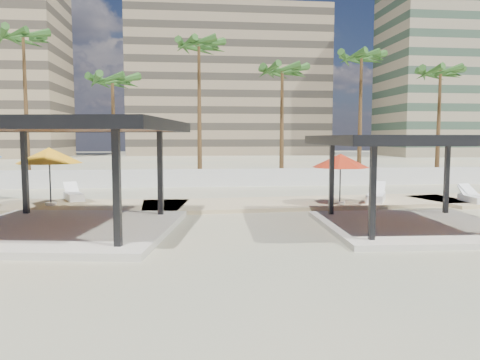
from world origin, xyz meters
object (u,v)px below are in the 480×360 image
at_px(pavilion_central, 416,174).
at_px(pavilion_west, 62,166).
at_px(lounger_b, 376,197).
at_px(lounger_a, 74,196).
at_px(umbrella_c, 341,161).
at_px(lounger_c, 479,198).
at_px(lounger_d, 473,198).

relative_size(pavilion_central, pavilion_west, 0.79).
bearing_deg(pavilion_west, lounger_b, 31.09).
bearing_deg(lounger_b, lounger_a, 108.78).
bearing_deg(lounger_a, pavilion_west, 168.07).
height_order(lounger_a, lounger_b, lounger_b).
distance_m(umbrella_c, lounger_b, 2.94).
xyz_separation_m(pavilion_west, lounger_a, (-1.49, 7.69, -1.96)).
distance_m(lounger_c, lounger_d, 0.35).
distance_m(pavilion_central, lounger_b, 6.52).
height_order(pavilion_central, lounger_a, pavilion_central).
height_order(pavilion_central, pavilion_west, pavilion_west).
distance_m(pavilion_central, umbrella_c, 5.45).
distance_m(pavilion_central, lounger_d, 8.04).
relative_size(lounger_a, lounger_d, 1.15).
height_order(umbrella_c, lounger_d, umbrella_c).
bearing_deg(pavilion_west, lounger_d, 23.53).
bearing_deg(umbrella_c, lounger_d, 0.38).
xyz_separation_m(umbrella_c, lounger_a, (-12.92, 3.09, -1.85)).
bearing_deg(lounger_a, lounger_d, -121.67).
relative_size(pavilion_west, lounger_b, 3.60).
bearing_deg(pavilion_west, umbrella_c, 31.11).
bearing_deg(pavilion_west, lounger_a, 110.10).
bearing_deg(lounger_b, pavilion_central, -163.16).
height_order(lounger_b, lounger_d, lounger_b).
height_order(pavilion_central, lounger_b, pavilion_central).
relative_size(pavilion_central, lounger_c, 3.13).
xyz_separation_m(pavilion_central, lounger_b, (1.14, 6.21, -1.63)).
height_order(lounger_b, lounger_c, lounger_b).
distance_m(pavilion_central, pavilion_west, 12.46).
relative_size(lounger_c, lounger_d, 1.13).
relative_size(lounger_a, lounger_b, 0.93).
xyz_separation_m(lounger_a, lounger_c, (20.00, -3.04, -0.00)).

